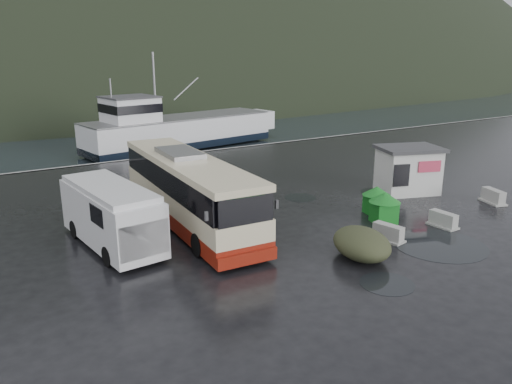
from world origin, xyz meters
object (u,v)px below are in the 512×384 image
ticket_kiosk (406,192)px  jersey_barrier_b (442,227)px  dome_tent (361,257)px  white_van (114,245)px  coach_bus (190,223)px  jersey_barrier_c (492,203)px  fishing_trawler (180,134)px  waste_bin_right (375,214)px  jersey_barrier_a (388,240)px  waste_bin_left (383,223)px

ticket_kiosk → jersey_barrier_b: bearing=-102.3°
dome_tent → jersey_barrier_b: bearing=6.4°
white_van → dome_tent: (8.48, -6.75, 0.00)m
coach_bus → dome_tent: 8.84m
white_van → jersey_barrier_c: bearing=-19.8°
jersey_barrier_b → fishing_trawler: (0.23, 32.78, 0.00)m
jersey_barrier_b → fishing_trawler: bearing=89.6°
coach_bus → fishing_trawler: fishing_trawler is taller
white_van → jersey_barrier_b: 15.73m
dome_tent → ticket_kiosk: bearing=32.6°
dome_tent → jersey_barrier_b: size_ratio=2.10×
ticket_kiosk → jersey_barrier_c: ticket_kiosk is taller
white_van → fishing_trawler: bearing=55.0°
waste_bin_right → fishing_trawler: 29.61m
ticket_kiosk → waste_bin_right: bearing=-137.0°
white_van → jersey_barrier_a: size_ratio=4.46×
waste_bin_right → jersey_barrier_c: size_ratio=0.96×
waste_bin_right → ticket_kiosk: 5.00m
coach_bus → dome_tent: coach_bus is taller
coach_bus → ticket_kiosk: 13.72m
dome_tent → jersey_barrier_b: 6.08m
coach_bus → jersey_barrier_b: size_ratio=8.53×
coach_bus → jersey_barrier_c: 17.15m
waste_bin_right → jersey_barrier_c: waste_bin_right is taller
waste_bin_left → ticket_kiosk: 6.21m
jersey_barrier_c → jersey_barrier_a: bearing=-173.8°
waste_bin_left → jersey_barrier_c: bearing=-6.1°
coach_bus → fishing_trawler: 27.86m
white_van → ticket_kiosk: size_ratio=1.86×
jersey_barrier_a → waste_bin_left: bearing=49.2°
jersey_barrier_a → jersey_barrier_c: size_ratio=0.96×
ticket_kiosk → jersey_barrier_b: ticket_kiosk is taller
dome_tent → jersey_barrier_a: bearing=18.3°
jersey_barrier_c → coach_bus: bearing=159.9°
coach_bus → dome_tent: (4.35, -7.70, 0.00)m
fishing_trawler → white_van: bearing=-128.1°
white_van → waste_bin_left: white_van is taller
jersey_barrier_a → jersey_barrier_b: 3.66m
waste_bin_right → ticket_kiosk: bearing=23.8°
coach_bus → jersey_barrier_c: bearing=-17.1°
dome_tent → ticket_kiosk: size_ratio=0.86×
waste_bin_left → coach_bus: bearing=148.7°
waste_bin_left → ticket_kiosk: (5.28, 3.27, 0.00)m
coach_bus → fishing_trawler: bearing=70.6°
white_van → waste_bin_left: (12.45, -4.11, 0.00)m
jersey_barrier_a → coach_bus: bearing=134.3°
coach_bus → white_van: size_ratio=1.88×
coach_bus → jersey_barrier_a: 9.65m
jersey_barrier_c → ticket_kiosk: bearing=121.4°
waste_bin_left → jersey_barrier_b: (2.07, -1.95, 0.00)m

